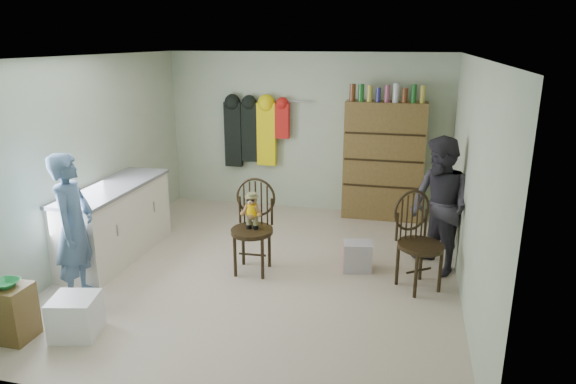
% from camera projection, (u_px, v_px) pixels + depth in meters
% --- Properties ---
extents(ground_plane, '(5.00, 5.00, 0.00)m').
position_uv_depth(ground_plane, '(264.00, 271.00, 6.19)').
color(ground_plane, beige).
rests_on(ground_plane, ground).
extents(room_walls, '(5.00, 5.00, 5.00)m').
position_uv_depth(room_walls, '(274.00, 134.00, 6.24)').
color(room_walls, '#B4C0A1').
rests_on(room_walls, ground).
extents(counter, '(0.64, 1.86, 0.94)m').
position_uv_depth(counter, '(115.00, 221.00, 6.49)').
color(counter, silver).
rests_on(counter, ground).
extents(stool, '(0.37, 0.32, 0.53)m').
position_uv_depth(stool, '(11.00, 313.00, 4.72)').
color(stool, brown).
rests_on(stool, ground).
extents(bowl, '(0.23, 0.23, 0.06)m').
position_uv_depth(bowl, '(6.00, 284.00, 4.64)').
color(bowl, '#22954B').
rests_on(bowl, stool).
extents(plastic_tub, '(0.48, 0.47, 0.39)m').
position_uv_depth(plastic_tub, '(76.00, 316.00, 4.80)').
color(plastic_tub, white).
rests_on(plastic_tub, ground).
extents(chair_front, '(0.51, 0.51, 1.11)m').
position_uv_depth(chair_front, '(253.00, 220.00, 6.04)').
color(chair_front, black).
rests_on(chair_front, ground).
extents(chair_far, '(0.68, 0.68, 1.10)m').
position_uv_depth(chair_far, '(417.00, 237.00, 5.64)').
color(chair_far, black).
rests_on(chair_far, ground).
extents(striped_bag, '(0.38, 0.32, 0.35)m').
position_uv_depth(striped_bag, '(357.00, 256.00, 6.16)').
color(striped_bag, '#E57372').
rests_on(striped_bag, ground).
extents(person_left, '(0.50, 0.65, 1.60)m').
position_uv_depth(person_left, '(74.00, 228.00, 5.32)').
color(person_left, '#476283').
rests_on(person_left, ground).
extents(person_right, '(0.95, 1.00, 1.63)m').
position_uv_depth(person_right, '(440.00, 206.00, 5.98)').
color(person_right, '#2D2B33').
rests_on(person_right, ground).
extents(dresser, '(1.20, 0.39, 2.08)m').
position_uv_depth(dresser, '(384.00, 160.00, 7.79)').
color(dresser, brown).
rests_on(dresser, ground).
extents(coat_rack, '(1.42, 0.12, 1.09)m').
position_uv_depth(coat_rack, '(254.00, 132.00, 8.24)').
color(coat_rack, '#99999E').
rests_on(coat_rack, ground).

